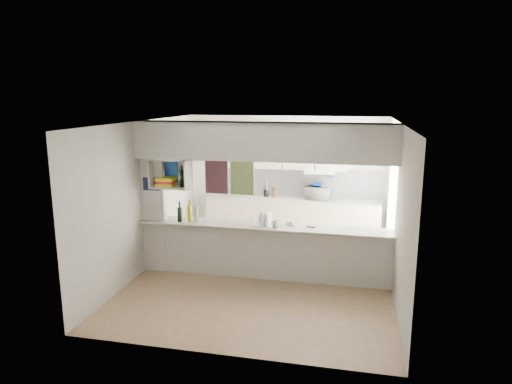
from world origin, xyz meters
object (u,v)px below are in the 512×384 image
(microwave, at_px, (318,193))
(dish_rack, at_px, (268,220))
(bowl, at_px, (317,185))
(wine_bottles, at_px, (189,213))

(microwave, bearing_deg, dish_rack, 86.76)
(bowl, distance_m, dish_rack, 2.21)
(bowl, bearing_deg, dish_rack, -106.76)
(dish_rack, bearing_deg, bowl, 82.96)
(microwave, xyz_separation_m, bowl, (-0.02, 0.01, 0.17))
(microwave, xyz_separation_m, wine_bottles, (-1.99, -2.17, 0.01))
(dish_rack, bearing_deg, microwave, 82.46)
(bowl, height_order, wine_bottles, wine_bottles)
(microwave, relative_size, wine_bottles, 1.26)
(microwave, bearing_deg, wine_bottles, 61.49)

